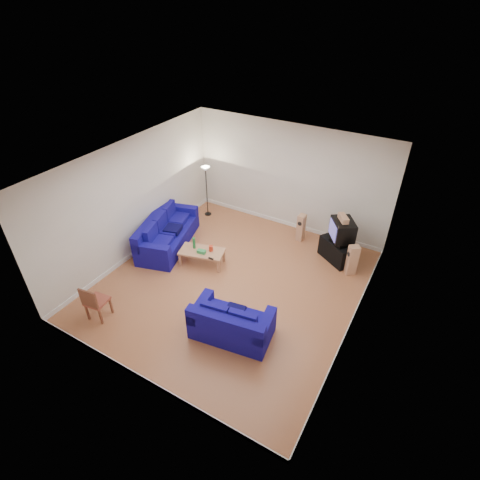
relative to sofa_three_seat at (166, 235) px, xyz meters
The scene contains 16 objects.
room 2.84m from the sofa_three_seat, 11.89° to the right, with size 6.01×6.51×3.21m.
sofa_three_seat is the anchor object (origin of this frame).
sofa_loveseat 3.90m from the sofa_three_seat, 30.49° to the right, with size 1.80×1.18×0.84m.
coffee_table 1.42m from the sofa_three_seat, ahead, with size 1.28×0.87×0.42m.
bottle 1.20m from the sofa_three_seat, 10.62° to the right, with size 0.07×0.07×0.32m, color #197233.
tissue_box 1.49m from the sofa_three_seat, 11.94° to the right, with size 0.22×0.12×0.09m, color green.
red_canister 1.62m from the sofa_three_seat, ahead, with size 0.11×0.11×0.15m, color red.
remote 1.85m from the sofa_three_seat, 12.38° to the right, with size 0.15×0.05×0.02m, color black.
tv_stand 4.80m from the sofa_three_seat, 21.63° to the left, with size 0.96×0.53×0.59m, color black.
av_receiver 4.83m from the sofa_three_seat, 20.78° to the left, with size 0.46×0.38×0.11m, color black.
television 4.87m from the sofa_three_seat, 21.63° to the left, with size 0.81×0.86×0.54m.
centre_speaker 4.90m from the sofa_three_seat, 21.82° to the left, with size 0.41×0.16×0.14m, color tan.
speaker_left 3.89m from the sofa_three_seat, 33.90° to the left, with size 0.20×0.26×0.83m.
speaker_right 5.15m from the sofa_three_seat, 15.43° to the left, with size 0.32×0.31×0.85m.
floor_lamp 2.27m from the sofa_three_seat, 88.21° to the left, with size 0.29×0.29×1.67m.
dining_chair 3.09m from the sofa_three_seat, 80.60° to the right, with size 0.50×0.50×0.92m.
Camera 1 is at (3.75, -6.09, 6.29)m, focal length 28.00 mm.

